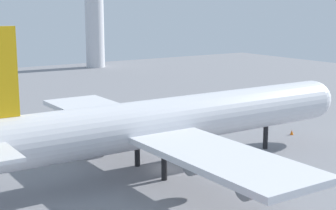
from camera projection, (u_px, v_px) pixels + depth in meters
The scene contains 4 objects.
ground_plane at pixel (168, 169), 64.79m from camera, with size 232.38×232.38×0.00m, color gray.
cargo_airplane at pixel (166, 122), 63.45m from camera, with size 58.10×49.47×18.37m.
cargo_loader at pixel (15, 145), 71.38m from camera, with size 4.86×4.75×2.39m.
safety_cone_nose at pixel (292, 132), 81.77m from camera, with size 0.56×0.56×0.80m, color orange.
Camera 1 is at (-34.36, -51.62, 20.44)m, focal length 54.69 mm.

